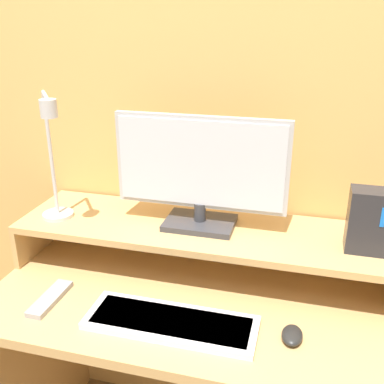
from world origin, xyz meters
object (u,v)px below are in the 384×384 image
router_dock (368,221)px  mouse (292,335)px  desk_lamp (53,161)px  monitor (200,171)px  keyboard (171,322)px  remote_control (50,299)px

router_dock → mouse: router_dock is taller
desk_lamp → mouse: bearing=-14.0°
monitor → router_dock: 0.49m
desk_lamp → mouse: desk_lamp is taller
desk_lamp → keyboard: desk_lamp is taller
monitor → desk_lamp: 0.45m
router_dock → mouse: 0.38m
router_dock → remote_control: 0.92m
desk_lamp → keyboard: (0.44, -0.21, -0.35)m
keyboard → remote_control: bearing=177.6°
monitor → mouse: 0.53m
mouse → desk_lamp: bearing=166.0°
router_dock → remote_control: router_dock is taller
monitor → desk_lamp: desk_lamp is taller
monitor → router_dock: size_ratio=2.91×
monitor → desk_lamp: size_ratio=1.28×
desk_lamp → remote_control: size_ratio=2.34×
keyboard → monitor: bearing=89.7°
monitor → keyboard: bearing=-90.3°
router_dock → monitor: bearing=175.9°
monitor → remote_control: 0.57m
desk_lamp → router_dock: (0.92, 0.06, -0.11)m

